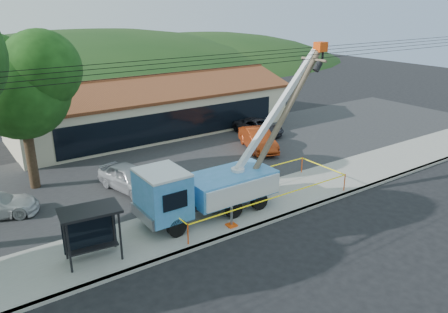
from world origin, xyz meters
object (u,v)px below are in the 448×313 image
utility_truck (205,186)px  car_silver (131,191)px  car_red (258,151)px  bus_shelter (90,221)px  car_dark (258,135)px  leaning_pole (283,118)px

utility_truck → car_silver: utility_truck is taller
car_red → car_silver: bearing=-152.0°
bus_shelter → car_dark: size_ratio=0.58×
car_silver → car_red: (10.50, 1.50, 0.00)m
leaning_pole → car_silver: (-6.53, 5.31, -4.46)m
utility_truck → car_dark: size_ratio=2.50×
bus_shelter → car_silver: bus_shelter is taller
leaning_pole → bus_shelter: leaning_pole is taller
car_red → car_dark: 3.95m
car_silver → car_red: size_ratio=0.94×
car_red → bus_shelter: bearing=-133.7°
utility_truck → bus_shelter: utility_truck is taller
bus_shelter → car_dark: bus_shelter is taller
car_silver → car_dark: car_silver is taller
car_red → utility_truck: bearing=-122.7°
utility_truck → car_dark: (11.18, 9.65, -1.68)m
bus_shelter → car_red: bearing=33.2°
leaning_pole → car_dark: 12.61m
bus_shelter → car_silver: 7.25m
utility_truck → car_silver: 5.69m
bus_shelter → car_dark: (17.09, 10.25, -1.81)m
utility_truck → car_silver: bearing=109.8°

